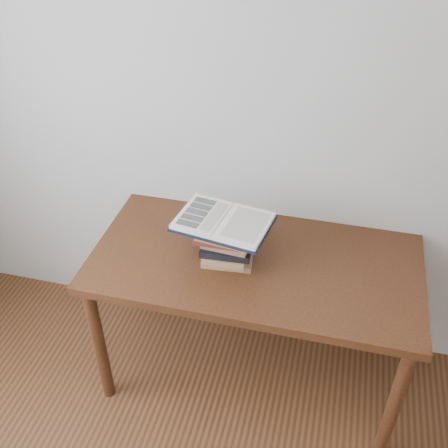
# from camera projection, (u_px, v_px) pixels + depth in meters

# --- Properties ---
(room_shell) EXTENTS (3.54, 3.54, 2.62)m
(room_shell) POSITION_uv_depth(u_px,v_px,m) (24.00, 406.00, 0.83)
(room_shell) COLOR #ADAAA4
(room_shell) RESTS_ON ground
(desk) EXTENTS (1.49, 0.74, 0.80)m
(desk) POSITION_uv_depth(u_px,v_px,m) (254.00, 276.00, 2.43)
(desk) COLOR #4D2A13
(desk) RESTS_ON ground
(book_stack) EXTENTS (0.27, 0.22, 0.19)m
(book_stack) POSITION_uv_depth(u_px,v_px,m) (227.00, 244.00, 2.30)
(book_stack) COLOR #91684A
(book_stack) RESTS_ON desk
(open_book) EXTENTS (0.44, 0.34, 0.03)m
(open_book) POSITION_uv_depth(u_px,v_px,m) (223.00, 222.00, 2.25)
(open_book) COLOR black
(open_book) RESTS_ON book_stack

